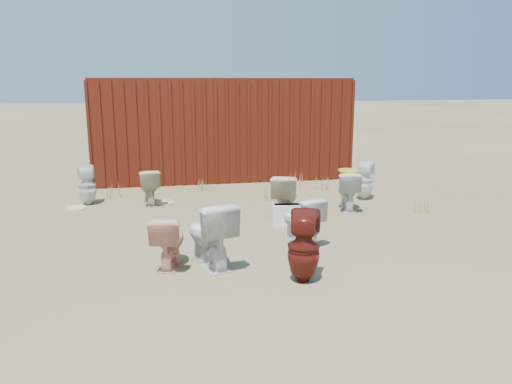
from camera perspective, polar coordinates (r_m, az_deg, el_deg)
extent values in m
plane|color=brown|center=(7.77, 0.86, -4.91)|extent=(100.00, 100.00, 0.00)
cube|color=#521C0D|center=(12.59, -4.08, 7.38)|extent=(6.00, 2.40, 2.40)
imported|color=silver|center=(6.40, -5.33, -4.77)|extent=(0.72, 0.95, 0.86)
imported|color=#F3A28C|center=(6.48, -9.94, -5.53)|extent=(0.52, 0.74, 0.68)
imported|color=silver|center=(7.29, 5.22, -3.23)|extent=(0.64, 0.80, 0.71)
imported|color=#601710|center=(5.93, 5.47, -6.26)|extent=(0.50, 0.51, 0.85)
imported|color=silver|center=(10.10, -18.73, 0.73)|extent=(0.39, 0.40, 0.75)
imported|color=beige|center=(9.79, -12.09, 0.59)|extent=(0.44, 0.71, 0.69)
imported|color=beige|center=(8.57, 3.30, -0.52)|extent=(0.66, 0.87, 0.79)
imported|color=silver|center=(9.33, 10.43, 0.16)|extent=(0.56, 0.78, 0.72)
imported|color=white|center=(10.23, 12.30, 1.31)|extent=(0.48, 0.48, 0.77)
ellipsoid|color=gold|center=(9.26, 10.52, 2.42)|extent=(0.37, 0.46, 0.02)
cube|color=white|center=(8.27, 3.59, -2.59)|extent=(0.52, 0.26, 0.35)
ellipsoid|color=beige|center=(9.91, -10.44, -1.19)|extent=(0.40, 0.51, 0.02)
ellipsoid|color=beige|center=(9.92, -19.86, -1.73)|extent=(0.44, 0.52, 0.02)
cone|color=olive|center=(10.56, -15.90, 0.08)|extent=(0.36, 0.36, 0.27)
cone|color=olive|center=(9.96, 1.48, -0.27)|extent=(0.32, 0.32, 0.24)
cone|color=olive|center=(11.07, 7.45, 1.06)|extent=(0.36, 0.36, 0.29)
cone|color=olive|center=(10.85, -6.05, 0.80)|extent=(0.30, 0.30, 0.27)
cone|color=olive|center=(11.37, 4.46, 1.52)|extent=(0.34, 0.34, 0.32)
cone|color=olive|center=(9.54, 18.35, -1.59)|extent=(0.28, 0.28, 0.21)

